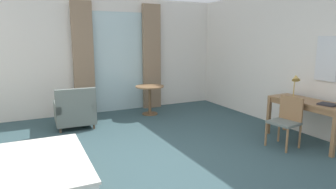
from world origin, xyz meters
name	(u,v)px	position (x,y,z in m)	size (l,w,h in m)	color
ground	(160,173)	(0.00, 0.00, -0.05)	(6.98, 7.94, 0.10)	#334C51
wall_back	(95,56)	(0.00, 3.71, 1.38)	(6.58, 0.12, 2.77)	silver
wall_right	(323,62)	(3.23, 0.00, 1.38)	(0.12, 7.54, 2.77)	silver
balcony_glass_door	(118,62)	(0.55, 3.63, 1.22)	(1.28, 0.02, 2.43)	silver
curtain_panel_left	(83,59)	(-0.32, 3.53, 1.32)	(0.47, 0.10, 2.65)	#897056
curtain_panel_right	(152,57)	(1.41, 3.53, 1.32)	(0.47, 0.10, 2.65)	#897056
writing_desk	(308,106)	(2.79, -0.12, 0.65)	(0.56, 1.38, 0.74)	olive
desk_chair	(287,119)	(2.30, -0.10, 0.48)	(0.46, 0.49, 0.85)	slate
desk_lamp	(295,80)	(2.69, 0.11, 1.08)	(0.26, 0.26, 0.48)	tan
closed_book	(328,104)	(2.77, -0.49, 0.76)	(0.22, 0.26, 0.03)	#232328
armchair_by_window	(75,112)	(-0.72, 2.59, 0.33)	(0.79, 0.78, 0.85)	slate
round_cafe_table	(150,93)	(1.07, 2.89, 0.51)	(0.67, 0.67, 0.69)	olive
wall_mirror	(327,59)	(3.15, -0.12, 1.46)	(0.02, 0.41, 0.78)	silver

